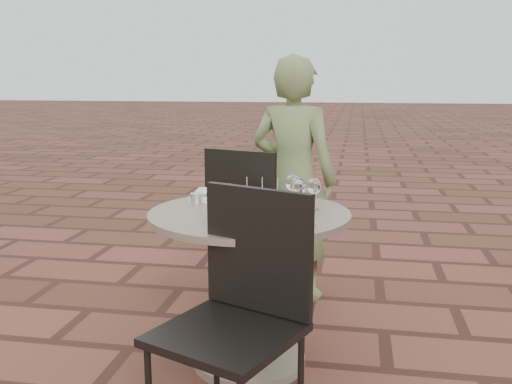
% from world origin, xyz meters
% --- Properties ---
extents(ground, '(60.00, 60.00, 0.00)m').
position_xyz_m(ground, '(0.00, 0.00, 0.00)').
color(ground, brown).
rests_on(ground, ground).
extents(cafe_table, '(0.90, 0.90, 0.73)m').
position_xyz_m(cafe_table, '(-0.22, -0.03, 0.48)').
color(cafe_table, gray).
rests_on(cafe_table, ground).
extents(chair_far, '(0.56, 0.56, 0.93)m').
position_xyz_m(chair_far, '(-0.35, 0.65, 0.55)').
color(chair_far, black).
rests_on(chair_far, ground).
extents(chair_near, '(0.58, 0.58, 0.93)m').
position_xyz_m(chair_near, '(-0.14, -0.60, 0.55)').
color(chair_near, black).
rests_on(chair_near, ground).
extents(diner, '(0.60, 0.47, 1.45)m').
position_xyz_m(diner, '(-0.12, 0.87, 0.73)').
color(diner, olive).
rests_on(diner, ground).
extents(plate_salmon, '(0.27, 0.27, 0.07)m').
position_xyz_m(plate_salmon, '(-0.42, 0.22, 0.75)').
color(plate_salmon, white).
rests_on(plate_salmon, cafe_table).
extents(plate_sliders, '(0.28, 0.28, 0.17)m').
position_xyz_m(plate_sliders, '(-0.12, -0.08, 0.77)').
color(plate_sliders, white).
rests_on(plate_sliders, cafe_table).
extents(plate_tuna, '(0.35, 0.35, 0.03)m').
position_xyz_m(plate_tuna, '(-0.14, -0.17, 0.75)').
color(plate_tuna, white).
rests_on(plate_tuna, cafe_table).
extents(wine_glass_right, '(0.07, 0.07, 0.16)m').
position_xyz_m(wine_glass_right, '(-0.00, -0.01, 0.84)').
color(wine_glass_right, white).
rests_on(wine_glass_right, cafe_table).
extents(wine_glass_mid, '(0.06, 0.06, 0.15)m').
position_xyz_m(wine_glass_mid, '(-0.05, 0.11, 0.84)').
color(wine_glass_mid, white).
rests_on(wine_glass_mid, cafe_table).
extents(wine_glass_far, '(0.06, 0.06, 0.15)m').
position_xyz_m(wine_glass_far, '(0.06, 0.06, 0.83)').
color(wine_glass_far, white).
rests_on(wine_glass_far, cafe_table).
extents(steel_ramekin, '(0.07, 0.07, 0.05)m').
position_xyz_m(steel_ramekin, '(-0.50, 0.09, 0.75)').
color(steel_ramekin, silver).
rests_on(steel_ramekin, cafe_table).
extents(cutlery_set, '(0.17, 0.23, 0.00)m').
position_xyz_m(cutlery_set, '(0.04, -0.16, 0.73)').
color(cutlery_set, silver).
rests_on(cutlery_set, cafe_table).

